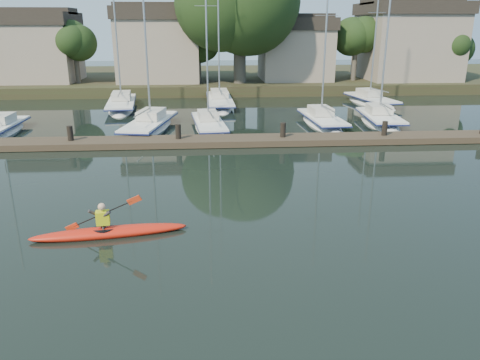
{
  "coord_description": "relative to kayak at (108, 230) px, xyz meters",
  "views": [
    {
      "loc": [
        -1.37,
        -12.18,
        6.56
      ],
      "look_at": [
        -0.22,
        3.85,
        1.2
      ],
      "focal_mm": 35.0,
      "sensor_mm": 36.0,
      "label": 1
    }
  ],
  "objects": [
    {
      "name": "sailboat_4",
      "position": [
        15.29,
        17.18,
        -0.39
      ],
      "size": [
        2.79,
        7.4,
        12.3
      ],
      "rotation": [
        0.0,
        0.0,
        -0.09
      ],
      "color": "white",
      "rests_on": "ground"
    },
    {
      "name": "ground",
      "position": [
        4.65,
        -2.01,
        -0.19
      ],
      "size": [
        160.0,
        160.0,
        0.0
      ],
      "primitive_type": "plane",
      "color": "black",
      "rests_on": "ground"
    },
    {
      "name": "shore",
      "position": [
        6.26,
        38.28,
        3.03
      ],
      "size": [
        90.0,
        25.25,
        12.75
      ],
      "color": "#2D371B",
      "rests_on": "ground"
    },
    {
      "name": "sailboat_1",
      "position": [
        -0.46,
        16.35,
        -0.38
      ],
      "size": [
        3.64,
        8.81,
        14.01
      ],
      "rotation": [
        0.0,
        0.0,
        -0.18
      ],
      "color": "white",
      "rests_on": "ground"
    },
    {
      "name": "sailboat_2",
      "position": [
        3.41,
        16.37,
        -0.36
      ],
      "size": [
        2.63,
        8.08,
        13.15
      ],
      "rotation": [
        0.0,
        0.0,
        0.1
      ],
      "color": "white",
      "rests_on": "ground"
    },
    {
      "name": "dock",
      "position": [
        4.65,
        11.99,
        0.01
      ],
      "size": [
        34.0,
        2.0,
        1.8
      ],
      "color": "#433326",
      "rests_on": "ground"
    },
    {
      "name": "sailboat_5",
      "position": [
        -3.68,
        24.76,
        -0.39
      ],
      "size": [
        3.2,
        9.55,
        15.5
      ],
      "rotation": [
        0.0,
        0.0,
        0.11
      ],
      "color": "white",
      "rests_on": "ground"
    },
    {
      "name": "sailboat_6",
      "position": [
        4.42,
        25.76,
        -0.38
      ],
      "size": [
        2.32,
        10.12,
        16.03
      ],
      "rotation": [
        0.0,
        0.0,
        0.02
      ],
      "color": "white",
      "rests_on": "ground"
    },
    {
      "name": "sailboat_0",
      "position": [
        -9.83,
        15.89,
        -0.38
      ],
      "size": [
        1.99,
        7.04,
        11.16
      ],
      "rotation": [
        0.0,
        0.0,
        0.0
      ],
      "color": "white",
      "rests_on": "ground"
    },
    {
      "name": "sailboat_7",
      "position": [
        17.49,
        25.43,
        -0.39
      ],
      "size": [
        3.36,
        8.29,
        12.99
      ],
      "rotation": [
        0.0,
        0.0,
        0.16
      ],
      "color": "white",
      "rests_on": "ground"
    },
    {
      "name": "kayak",
      "position": [
        0.0,
        0.0,
        0.0
      ],
      "size": [
        5.06,
        1.39,
        1.61
      ],
      "rotation": [
        0.0,
        0.0,
        0.14
      ],
      "color": "red",
      "rests_on": "ground"
    },
    {
      "name": "sailboat_3",
      "position": [
        11.19,
        17.14,
        -0.38
      ],
      "size": [
        2.44,
        7.76,
        12.35
      ],
      "rotation": [
        0.0,
        0.0,
        0.06
      ],
      "color": "white",
      "rests_on": "ground"
    }
  ]
}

